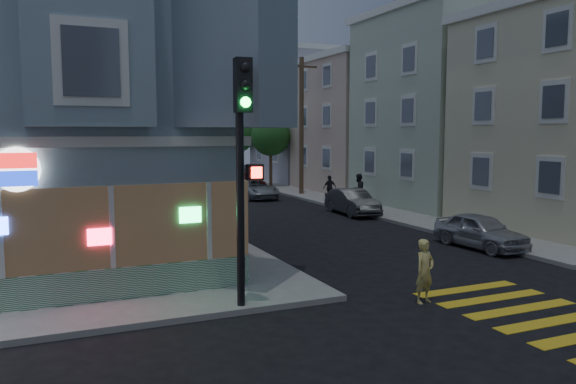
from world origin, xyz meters
TOP-DOWN VIEW (x-y plane):
  - ground at (0.00, 0.00)m, footprint 120.00×120.00m
  - sidewalk_ne at (23.00, 23.00)m, footprint 24.00×42.00m
  - row_house_b at (19.50, 16.00)m, footprint 12.00×8.60m
  - row_house_c at (19.50, 25.00)m, footprint 12.00×8.60m
  - row_house_d at (19.50, 34.00)m, footprint 12.00×8.60m
  - utility_pole at (12.00, 24.00)m, footprint 2.20×0.30m
  - street_tree_near at (12.20, 30.00)m, footprint 3.00×3.00m
  - street_tree_far at (12.20, 38.00)m, footprint 3.00×3.00m
  - running_child at (4.70, 1.12)m, footprint 0.65×0.50m
  - pedestrian_a at (12.44, 17.31)m, footprint 1.04×0.93m
  - pedestrian_b at (11.96, 19.86)m, footprint 0.90×0.41m
  - parked_car_a at (10.70, 5.72)m, footprint 1.66×3.83m
  - parked_car_b at (10.70, 14.99)m, footprint 1.69×4.12m
  - parked_car_c at (9.99, 28.97)m, footprint 2.34×4.76m
  - parked_car_d at (8.60, 23.77)m, footprint 2.16×4.42m
  - traffic_signal at (0.33, 2.15)m, footprint 0.67×0.64m
  - fire_hydrant at (11.30, 15.89)m, footprint 0.42×0.24m

SIDE VIEW (x-z plane):
  - ground at x=0.00m, z-range 0.00..0.00m
  - sidewalk_ne at x=23.00m, z-range 0.00..0.15m
  - fire_hydrant at x=11.30m, z-range 0.17..0.90m
  - parked_car_d at x=8.60m, z-range 0.00..1.21m
  - parked_car_a at x=10.70m, z-range 0.00..1.29m
  - parked_car_b at x=10.70m, z-range 0.00..1.33m
  - parked_car_c at x=9.99m, z-range 0.00..1.33m
  - running_child at x=4.70m, z-range 0.00..1.60m
  - pedestrian_b at x=11.96m, z-range 0.15..1.65m
  - pedestrian_a at x=12.44m, z-range 0.15..1.91m
  - street_tree_near at x=12.20m, z-range 1.29..6.59m
  - street_tree_far at x=12.20m, z-range 1.29..6.59m
  - traffic_signal at x=0.33m, z-range 1.16..6.91m
  - row_house_c at x=19.50m, z-range 0.15..9.15m
  - utility_pole at x=12.00m, z-range 0.30..9.30m
  - row_house_b at x=19.50m, z-range 0.15..10.65m
  - row_house_d at x=19.50m, z-range 0.15..10.65m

